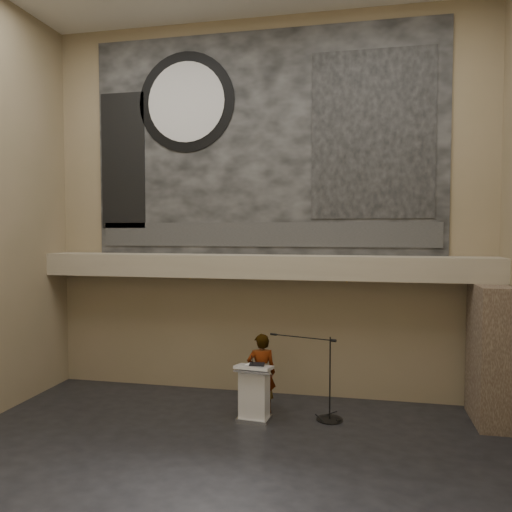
# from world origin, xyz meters

# --- Properties ---
(floor) EXTENTS (10.00, 10.00, 0.00)m
(floor) POSITION_xyz_m (0.00, 0.00, 0.00)
(floor) COLOR black
(floor) RESTS_ON ground
(wall_back) EXTENTS (10.00, 0.02, 8.50)m
(wall_back) POSITION_xyz_m (0.00, 4.00, 4.25)
(wall_back) COLOR #7D6F4F
(wall_back) RESTS_ON floor
(wall_front) EXTENTS (10.00, 0.02, 8.50)m
(wall_front) POSITION_xyz_m (0.00, -4.00, 4.25)
(wall_front) COLOR #7D6F4F
(wall_front) RESTS_ON floor
(soffit) EXTENTS (10.00, 0.80, 0.50)m
(soffit) POSITION_xyz_m (0.00, 3.60, 2.95)
(soffit) COLOR gray
(soffit) RESTS_ON wall_back
(sprinkler_left) EXTENTS (0.04, 0.04, 0.06)m
(sprinkler_left) POSITION_xyz_m (-1.60, 3.55, 2.67)
(sprinkler_left) COLOR #B2893D
(sprinkler_left) RESTS_ON soffit
(sprinkler_right) EXTENTS (0.04, 0.04, 0.06)m
(sprinkler_right) POSITION_xyz_m (1.90, 3.55, 2.67)
(sprinkler_right) COLOR #B2893D
(sprinkler_right) RESTS_ON soffit
(banner) EXTENTS (8.00, 0.05, 5.00)m
(banner) POSITION_xyz_m (0.00, 3.97, 5.70)
(banner) COLOR black
(banner) RESTS_ON wall_back
(banner_text_strip) EXTENTS (7.76, 0.02, 0.55)m
(banner_text_strip) POSITION_xyz_m (0.00, 3.93, 3.65)
(banner_text_strip) COLOR #2B2B2B
(banner_text_strip) RESTS_ON banner
(banner_clock_rim) EXTENTS (2.30, 0.02, 2.30)m
(banner_clock_rim) POSITION_xyz_m (-1.80, 3.93, 6.70)
(banner_clock_rim) COLOR black
(banner_clock_rim) RESTS_ON banner
(banner_clock_face) EXTENTS (1.84, 0.02, 1.84)m
(banner_clock_face) POSITION_xyz_m (-1.80, 3.91, 6.70)
(banner_clock_face) COLOR silver
(banner_clock_face) RESTS_ON banner
(banner_building_print) EXTENTS (2.60, 0.02, 3.60)m
(banner_building_print) POSITION_xyz_m (2.40, 3.93, 5.80)
(banner_building_print) COLOR black
(banner_building_print) RESTS_ON banner
(banner_brick_print) EXTENTS (1.10, 0.02, 3.20)m
(banner_brick_print) POSITION_xyz_m (-3.40, 3.93, 5.40)
(banner_brick_print) COLOR black
(banner_brick_print) RESTS_ON banner
(stone_pier) EXTENTS (0.60, 1.40, 2.70)m
(stone_pier) POSITION_xyz_m (4.65, 3.15, 1.35)
(stone_pier) COLOR #46372B
(stone_pier) RESTS_ON floor
(lectern) EXTENTS (0.74, 0.56, 1.13)m
(lectern) POSITION_xyz_m (0.16, 2.27, 0.55)
(lectern) COLOR silver
(lectern) RESTS_ON floor
(binder) EXTENTS (0.31, 0.26, 0.04)m
(binder) POSITION_xyz_m (0.21, 2.28, 1.12)
(binder) COLOR black
(binder) RESTS_ON lectern
(papers) EXTENTS (0.27, 0.32, 0.00)m
(papers) POSITION_xyz_m (0.08, 2.28, 1.10)
(papers) COLOR silver
(papers) RESTS_ON lectern
(speaker_person) EXTENTS (0.68, 0.53, 1.63)m
(speaker_person) POSITION_xyz_m (0.21, 2.75, 0.82)
(speaker_person) COLOR white
(speaker_person) RESTS_ON floor
(mic_stand) EXTENTS (1.51, 0.60, 1.66)m
(mic_stand) POSITION_xyz_m (1.57, 2.62, 0.26)
(mic_stand) COLOR black
(mic_stand) RESTS_ON floor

